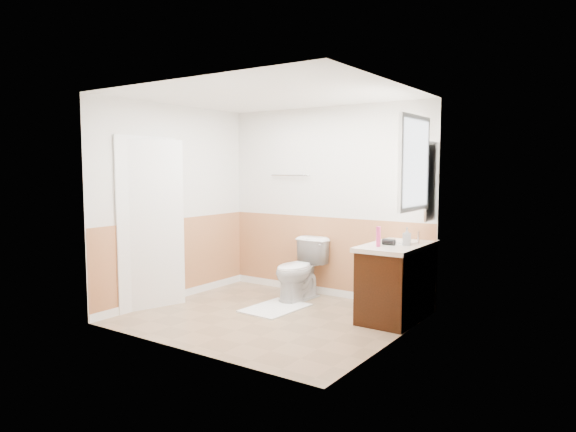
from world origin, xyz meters
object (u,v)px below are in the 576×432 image
Objects in this scene: bath_mat at (275,308)px; toilet at (299,270)px; soap_dispenser at (407,236)px; lotion_bottle at (378,237)px; vanity_cabinet at (397,283)px.

toilet is at bearing 90.00° from bath_mat.
soap_dispenser is at bearing 16.59° from bath_mat.
lotion_bottle is at bearing 7.92° from bath_mat.
soap_dispenser is at bearing 50.30° from lotion_bottle.
soap_dispenser is (1.48, 0.44, 0.94)m from bath_mat.
lotion_bottle reaches higher than soap_dispenser.
soap_dispenser reaches higher than bath_mat.
soap_dispenser reaches higher than toilet.
toilet is at bearing 164.04° from lotion_bottle.
lotion_bottle is (1.26, -0.36, 0.56)m from toilet.
lotion_bottle is at bearing -12.94° from toilet.
lotion_bottle reaches higher than vanity_cabinet.
soap_dispenser reaches higher than vanity_cabinet.
bath_mat is 4.06× the size of soap_dispenser.
bath_mat is 0.73× the size of vanity_cabinet.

